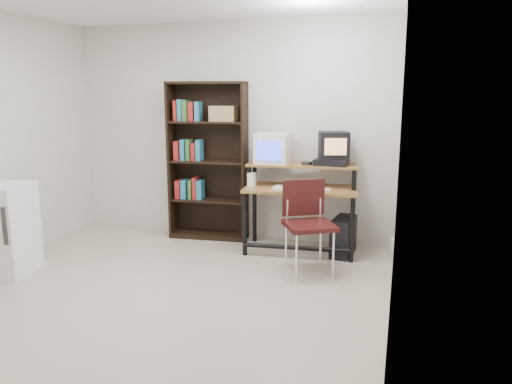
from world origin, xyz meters
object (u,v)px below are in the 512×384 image
(crt_monitor, at_px, (273,149))
(pc_tower, at_px, (343,236))
(mini_fridge, at_px, (2,229))
(crt_tv, at_px, (334,145))
(bookshelf, at_px, (209,160))
(computer_desk, at_px, (301,191))
(school_chair, at_px, (307,216))

(crt_monitor, relative_size, pc_tower, 0.86)
(mini_fridge, bearing_deg, crt_monitor, 24.78)
(crt_tv, xyz_separation_m, bookshelf, (-1.53, 0.08, -0.23))
(crt_tv, bearing_deg, crt_monitor, 170.90)
(bookshelf, bearing_deg, computer_desk, -15.98)
(pc_tower, bearing_deg, school_chair, -108.74)
(crt_monitor, height_order, school_chair, crt_monitor)
(computer_desk, distance_m, mini_fridge, 3.11)
(mini_fridge, bearing_deg, school_chair, 7.57)
(school_chair, distance_m, bookshelf, 1.68)
(school_chair, height_order, mini_fridge, school_chair)
(computer_desk, bearing_deg, mini_fridge, -155.02)
(crt_tv, distance_m, pc_tower, 1.02)
(computer_desk, distance_m, crt_tv, 0.63)
(bookshelf, bearing_deg, crt_monitor, -14.49)
(mini_fridge, bearing_deg, computer_desk, 19.73)
(school_chair, distance_m, mini_fridge, 3.02)
(crt_monitor, distance_m, school_chair, 1.07)
(pc_tower, relative_size, bookshelf, 0.24)
(bookshelf, distance_m, mini_fridge, 2.38)
(school_chair, bearing_deg, crt_tv, 51.49)
(computer_desk, xyz_separation_m, crt_tv, (0.33, 0.16, 0.51))
(crt_monitor, distance_m, pc_tower, 1.26)
(computer_desk, xyz_separation_m, pc_tower, (0.49, -0.02, -0.48))
(crt_monitor, xyz_separation_m, pc_tower, (0.83, -0.11, -0.94))
(crt_monitor, bearing_deg, computer_desk, -14.09)
(crt_monitor, bearing_deg, pc_tower, -6.64)
(mini_fridge, bearing_deg, crt_tv, 19.31)
(crt_monitor, xyz_separation_m, crt_tv, (0.68, 0.07, 0.05))
(crt_monitor, height_order, mini_fridge, crt_monitor)
(computer_desk, xyz_separation_m, crt_monitor, (-0.35, 0.09, 0.45))
(crt_monitor, distance_m, mini_fridge, 2.94)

